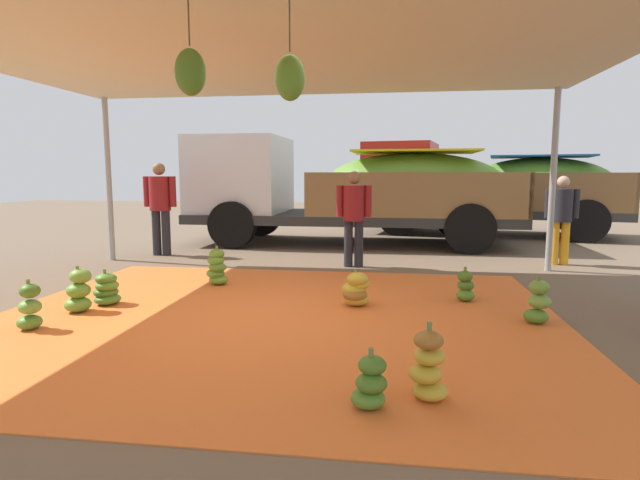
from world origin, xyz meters
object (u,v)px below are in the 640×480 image
Objects in this scene: banana_bunch_3 at (30,309)px; banana_bunch_5 at (538,303)px; banana_bunch_2 at (79,292)px; cargo_truck_far at (483,186)px; worker_0 at (562,213)px; banana_bunch_0 at (107,290)px; banana_bunch_1 at (356,290)px; banana_bunch_6 at (428,368)px; banana_bunch_7 at (370,384)px; worker_2 at (160,202)px; banana_bunch_4 at (217,268)px; cargo_truck_main at (345,187)px; worker_1 at (354,212)px; banana_bunch_8 at (465,287)px.

banana_bunch_3 reaches higher than banana_bunch_5.
cargo_truck_far reaches higher than banana_bunch_2.
banana_bunch_0 is at bearing -149.67° from worker_0.
banana_bunch_6 is at bearing -74.89° from banana_bunch_1.
cargo_truck_far reaches higher than banana_bunch_7.
banana_bunch_2 is 0.29× the size of worker_2.
banana_bunch_4 is at bearing -155.47° from worker_0.
banana_bunch_6 is at bearing -15.86° from banana_bunch_3.
cargo_truck_main reaches higher than banana_bunch_4.
banana_bunch_4 is 4.96m from cargo_truck_main.
banana_bunch_5 is 2.40m from banana_bunch_6.
worker_0 is (6.40, 4.02, 0.66)m from banana_bunch_2.
banana_bunch_0 is 4.11m from worker_1.
cargo_truck_main reaches higher than banana_bunch_6.
banana_bunch_2 is 0.94× the size of banana_bunch_6.
banana_bunch_3 is 1.03× the size of banana_bunch_5.
banana_bunch_8 is 0.06× the size of cargo_truck_far.
banana_bunch_6 is 10.58m from cargo_truck_far.
worker_0 reaches higher than banana_bunch_2.
worker_1 is (-1.54, 2.19, 0.76)m from banana_bunch_8.
banana_bunch_3 is at bearing -80.10° from worker_2.
banana_bunch_5 is at bearing 10.51° from banana_bunch_3.
banana_bunch_5 is 3.82m from worker_1.
cargo_truck_far is at bearing 78.63° from banana_bunch_6.
banana_bunch_4 reaches higher than banana_bunch_7.
worker_0 is at bearing 32.15° from banana_bunch_2.
banana_bunch_6 is at bearing -102.65° from banana_bunch_8.
worker_1 reaches higher than banana_bunch_4.
worker_2 is (-4.67, 5.84, 0.80)m from banana_bunch_6.
banana_bunch_0 is at bearing -132.76° from worker_1.
worker_2 reaches higher than banana_bunch_6.
banana_bunch_7 is (3.25, -2.31, -0.01)m from banana_bunch_0.
worker_2 is at bearing -147.10° from cargo_truck_main.
cargo_truck_far reaches higher than worker_1.
banana_bunch_8 is 0.06× the size of cargo_truck_main.
cargo_truck_far reaches higher than banana_bunch_8.
banana_bunch_8 is at bearing -100.86° from cargo_truck_far.
banana_bunch_6 is 1.37× the size of banana_bunch_7.
cargo_truck_main is 1.08× the size of cargo_truck_far.
worker_0 is at bearing 65.58° from banana_bunch_6.
worker_2 reaches higher than banana_bunch_8.
banana_bunch_4 is 4.32m from banana_bunch_6.
banana_bunch_7 is at bearing -54.52° from worker_2.
worker_1 is (-0.89, 5.11, 0.70)m from banana_bunch_6.
banana_bunch_0 is 4.36m from banana_bunch_8.
banana_bunch_4 is at bearing -106.72° from cargo_truck_main.
worker_0 is (6.48, 4.71, 0.67)m from banana_bunch_3.
banana_bunch_0 is at bearing -173.60° from banana_bunch_1.
worker_2 reaches higher than worker_0.
banana_bunch_7 is 0.25× the size of worker_1.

